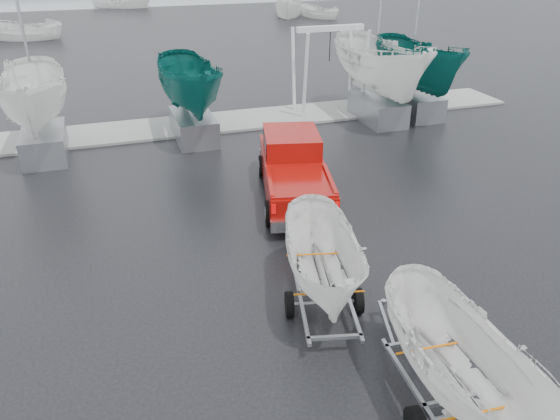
{
  "coord_description": "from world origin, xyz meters",
  "views": [
    {
      "loc": [
        -4.82,
        -11.12,
        7.9
      ],
      "look_at": [
        -0.65,
        1.4,
        1.2
      ],
      "focal_mm": 35.0,
      "sensor_mm": 36.0,
      "label": 1
    }
  ],
  "objects_px": {
    "trailer_hitched": "(326,208)",
    "boat_hoist": "(329,58)",
    "trailer_parked": "(472,298)",
    "pickup_truck": "(293,166)"
  },
  "relations": [
    {
      "from": "trailer_parked",
      "to": "boat_hoist",
      "type": "relative_size",
      "value": 1.2
    },
    {
      "from": "pickup_truck",
      "to": "trailer_hitched",
      "type": "xyz_separation_m",
      "value": [
        -1.5,
        -6.23,
        1.64
      ]
    },
    {
      "from": "trailer_hitched",
      "to": "boat_hoist",
      "type": "distance_m",
      "value": 15.82
    },
    {
      "from": "trailer_hitched",
      "to": "trailer_parked",
      "type": "relative_size",
      "value": 0.99
    },
    {
      "from": "trailer_hitched",
      "to": "pickup_truck",
      "type": "bearing_deg",
      "value": 90.0
    },
    {
      "from": "boat_hoist",
      "to": "trailer_hitched",
      "type": "bearing_deg",
      "value": -113.29
    },
    {
      "from": "pickup_truck",
      "to": "boat_hoist",
      "type": "distance_m",
      "value": 9.71
    },
    {
      "from": "trailer_hitched",
      "to": "boat_hoist",
      "type": "bearing_deg",
      "value": 80.24
    },
    {
      "from": "trailer_parked",
      "to": "boat_hoist",
      "type": "xyz_separation_m",
      "value": [
        5.31,
        18.31,
        -0.01
      ]
    },
    {
      "from": "trailer_parked",
      "to": "pickup_truck",
      "type": "bearing_deg",
      "value": 91.04
    }
  ]
}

